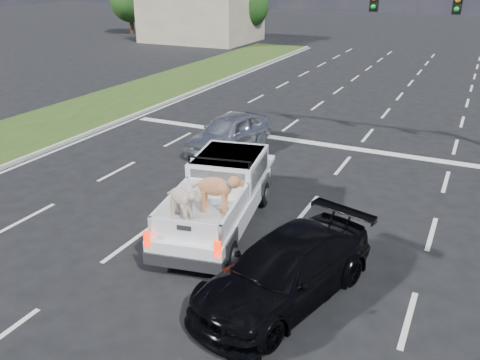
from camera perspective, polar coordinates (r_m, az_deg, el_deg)
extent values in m
plane|color=black|center=(12.58, -6.13, -8.92)|extent=(160.00, 160.00, 0.00)
cube|color=silver|center=(19.78, -10.08, 2.90)|extent=(0.12, 60.00, 0.01)
cube|color=silver|center=(18.05, -0.97, 1.33)|extent=(0.12, 60.00, 0.01)
cube|color=silver|center=(16.89, 9.72, -0.55)|extent=(0.12, 60.00, 0.01)
cube|color=silver|center=(16.40, 21.50, -2.60)|extent=(0.12, 60.00, 0.01)
cube|color=silver|center=(21.96, -17.69, 4.15)|extent=(0.15, 60.00, 0.01)
cube|color=silver|center=(20.95, 8.27, 4.14)|extent=(17.00, 0.45, 0.01)
cube|color=#274114|center=(23.83, -22.51, 5.01)|extent=(5.00, 60.00, 0.10)
cube|color=#A7A299|center=(22.11, -18.19, 4.39)|extent=(0.15, 60.00, 0.14)
cube|color=black|center=(19.59, 23.31, 18.09)|extent=(0.30, 0.18, 0.95)
cube|color=#BDAE90|center=(52.09, -4.33, 17.71)|extent=(10.00, 8.00, 4.40)
cylinder|color=#332114|center=(59.37, -12.08, 16.81)|extent=(0.44, 0.44, 2.16)
sphere|color=#11350E|center=(59.21, -12.26, 18.94)|extent=(4.20, 4.20, 4.20)
cylinder|color=#332114|center=(55.96, -6.96, 16.80)|extent=(0.44, 0.44, 2.16)
sphere|color=#11350E|center=(55.78, -7.07, 19.07)|extent=(4.20, 4.20, 4.20)
cylinder|color=#332114|center=(52.13, 0.83, 16.54)|extent=(0.44, 0.44, 2.16)
sphere|color=#11350E|center=(51.95, 0.84, 18.98)|extent=(4.20, 4.20, 4.20)
cylinder|color=black|center=(12.50, -8.93, -7.33)|extent=(0.41, 0.78, 0.74)
cylinder|color=black|center=(11.97, -1.36, -8.47)|extent=(0.41, 0.78, 0.74)
cylinder|color=black|center=(15.50, -3.67, -0.95)|extent=(0.41, 0.78, 0.74)
cylinder|color=black|center=(15.09, 2.47, -1.61)|extent=(0.41, 0.78, 0.74)
cube|color=white|center=(13.63, -2.63, -3.11)|extent=(2.79, 5.43, 0.51)
cube|color=white|center=(14.43, -1.23, 1.33)|extent=(2.18, 2.54, 0.84)
cube|color=black|center=(13.44, -2.54, -0.20)|extent=(1.49, 0.31, 0.61)
cylinder|color=black|center=(13.34, -2.41, 2.33)|extent=(1.74, 0.38, 0.05)
cube|color=black|center=(12.55, -4.21, -4.37)|extent=(2.17, 2.77, 0.06)
cube|color=white|center=(12.70, -7.80, -2.77)|extent=(0.54, 2.46, 0.51)
cube|color=white|center=(12.20, -0.55, -3.65)|extent=(0.54, 2.46, 0.51)
cube|color=white|center=(11.42, -6.22, -5.74)|extent=(1.72, 0.40, 0.51)
cube|color=red|center=(11.67, -10.37, -6.61)|extent=(0.16, 0.09, 0.39)
cube|color=red|center=(11.12, -2.50, -7.80)|extent=(0.16, 0.09, 0.39)
cube|color=black|center=(11.65, -6.31, -9.01)|extent=(1.90, 0.64, 0.29)
imported|color=silver|center=(19.73, -1.21, 5.37)|extent=(2.26, 4.38, 1.43)
imported|color=black|center=(10.90, 5.11, -10.00)|extent=(3.21, 5.12, 1.38)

